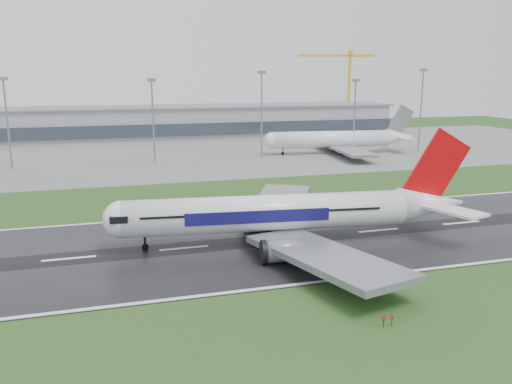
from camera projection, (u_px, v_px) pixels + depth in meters
name	position (u px, v px, depth m)	size (l,w,h in m)	color
ground	(287.00, 239.00, 100.46)	(520.00, 520.00, 0.00)	#224619
runway	(287.00, 239.00, 100.45)	(400.00, 45.00, 0.10)	black
apron	(187.00, 151.00, 217.53)	(400.00, 130.00, 0.08)	slate
terminal	(169.00, 122.00, 272.10)	(240.00, 36.00, 15.00)	gray
main_airliner	(293.00, 190.00, 95.89)	(68.85, 65.57, 20.33)	white
parked_airliner	(337.00, 130.00, 209.95)	(64.20, 59.77, 18.82)	white
tower_crane	(349.00, 90.00, 313.10)	(46.73, 2.55, 45.98)	gold
floodmast_1	(8.00, 126.00, 173.40)	(0.64, 0.64, 29.61)	gray
floodmast_2	(153.00, 123.00, 186.65)	(0.64, 0.64, 29.06)	gray
floodmast_3	(262.00, 117.00, 197.54)	(0.64, 0.64, 31.85)	gray
floodmast_4	(354.00, 118.00, 208.60)	(0.64, 0.64, 28.79)	gray
floodmast_5	(421.00, 112.00, 216.53)	(0.64, 0.64, 32.92)	gray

